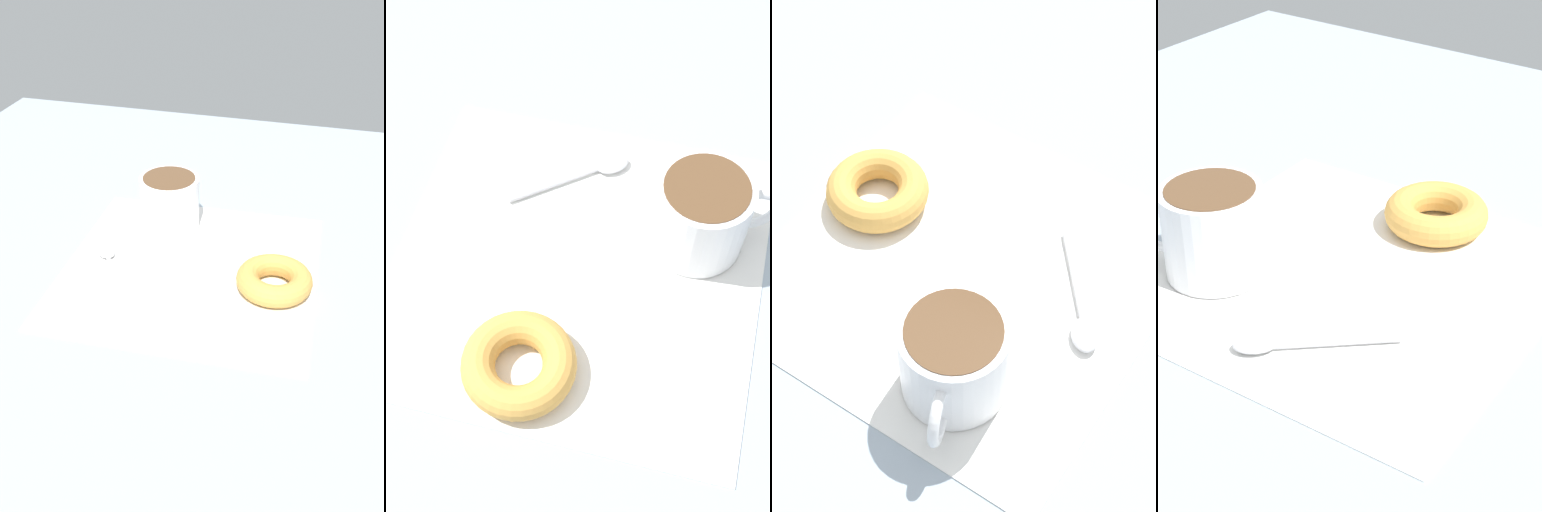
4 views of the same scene
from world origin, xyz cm
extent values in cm
cube|color=#99A8B7|center=(0.00, 0.00, -1.00)|extent=(120.00, 120.00, 2.00)
cube|color=white|center=(-0.21, -0.01, 0.15)|extent=(36.65, 36.65, 0.30)
cylinder|color=white|center=(6.21, -10.33, 4.47)|extent=(9.21, 9.21, 8.33)
cylinder|color=brown|center=(6.21, -10.33, 8.43)|extent=(8.01, 8.01, 0.60)
torus|color=white|center=(8.20, -15.00, 4.47)|extent=(3.02, 5.47, 5.57)
torus|color=gold|center=(-12.17, 1.91, 1.83)|extent=(10.27, 10.27, 3.06)
ellipsoid|color=silver|center=(12.95, 0.27, 0.75)|extent=(4.17, 4.29, 0.90)
cylinder|color=silver|center=(8.81, 5.07, 0.58)|extent=(7.33, 8.37, 0.56)
camera|label=1|loc=(-17.66, 63.87, 47.46)|focal=40.00mm
camera|label=2|loc=(-35.09, -10.18, 59.59)|focal=50.00mm
camera|label=3|loc=(27.58, -38.73, 65.63)|focal=60.00mm
camera|label=4|loc=(52.50, 37.51, 43.22)|focal=60.00mm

